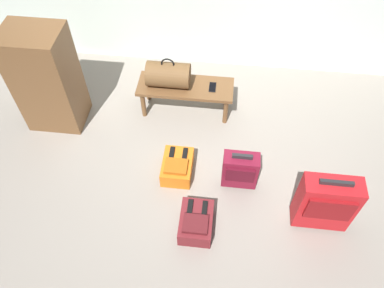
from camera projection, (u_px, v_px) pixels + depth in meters
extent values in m
plane|color=gray|center=(202.00, 164.00, 3.75)|extent=(6.60, 6.60, 0.00)
cube|color=brown|center=(185.00, 87.00, 3.93)|extent=(1.00, 0.36, 0.04)
cylinder|color=brown|center=(143.00, 105.00, 4.03)|extent=(0.05, 0.05, 0.33)
cylinder|color=brown|center=(226.00, 111.00, 3.97)|extent=(0.05, 0.05, 0.33)
cylinder|color=brown|center=(148.00, 88.00, 4.19)|extent=(0.05, 0.05, 0.33)
cylinder|color=brown|center=(227.00, 94.00, 4.13)|extent=(0.05, 0.05, 0.33)
cylinder|color=brown|center=(168.00, 75.00, 3.83)|extent=(0.44, 0.26, 0.26)
torus|color=black|center=(168.00, 64.00, 3.72)|extent=(0.14, 0.02, 0.14)
cube|color=black|center=(212.00, 87.00, 3.90)|extent=(0.07, 0.14, 0.01)
cube|color=black|center=(213.00, 87.00, 3.90)|extent=(0.06, 0.13, 0.00)
cube|color=red|center=(326.00, 203.00, 3.09)|extent=(0.46, 0.19, 0.57)
cube|color=maroon|center=(329.00, 210.00, 2.97)|extent=(0.37, 0.02, 0.26)
cube|color=#262628|center=(337.00, 183.00, 2.86)|extent=(0.26, 0.03, 0.04)
cylinder|color=black|center=(297.00, 211.00, 3.39)|extent=(0.02, 0.05, 0.05)
cylinder|color=black|center=(333.00, 215.00, 3.37)|extent=(0.02, 0.05, 0.05)
cube|color=maroon|center=(240.00, 170.00, 3.42)|extent=(0.32, 0.16, 0.37)
cube|color=#500E1C|center=(240.00, 175.00, 3.33)|extent=(0.26, 0.02, 0.17)
cube|color=#262628|center=(242.00, 156.00, 3.26)|extent=(0.18, 0.03, 0.04)
cylinder|color=black|center=(226.00, 176.00, 3.63)|extent=(0.02, 0.05, 0.05)
cylinder|color=black|center=(250.00, 178.00, 3.61)|extent=(0.02, 0.05, 0.05)
cube|color=orange|center=(177.00, 167.00, 3.62)|extent=(0.28, 0.38, 0.17)
cube|color=#AD5514|center=(176.00, 166.00, 3.50)|extent=(0.21, 0.17, 0.04)
cube|color=black|center=(171.00, 155.00, 3.59)|extent=(0.04, 0.19, 0.02)
cube|color=black|center=(185.00, 156.00, 3.58)|extent=(0.04, 0.19, 0.02)
cube|color=maroon|center=(196.00, 222.00, 3.26)|extent=(0.28, 0.38, 0.17)
cube|color=#55181C|center=(195.00, 224.00, 3.14)|extent=(0.21, 0.17, 0.04)
cube|color=black|center=(190.00, 209.00, 3.23)|extent=(0.04, 0.19, 0.02)
cube|color=black|center=(204.00, 211.00, 3.22)|extent=(0.04, 0.19, 0.02)
cube|color=brown|center=(47.00, 80.00, 3.70)|extent=(0.56, 0.44, 1.10)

